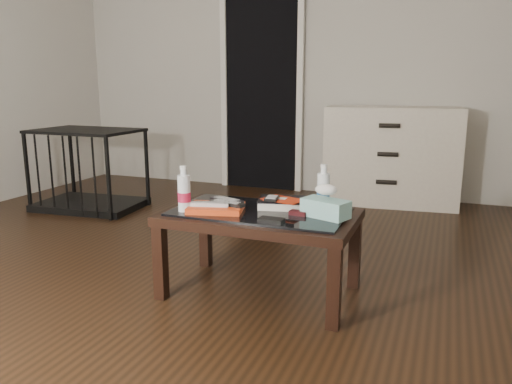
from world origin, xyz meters
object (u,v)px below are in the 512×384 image
pet_crate (89,183)px  tissue_box (326,208)px  water_bottle_right (323,187)px  coffee_table (260,222)px  water_bottle_left (184,189)px  dresser (391,156)px  textbook (282,203)px

pet_crate → tissue_box: 2.74m
water_bottle_right → tissue_box: (0.05, -0.16, -0.07)m
coffee_table → water_bottle_left: size_ratio=4.20×
water_bottle_right → coffee_table: bearing=-151.9°
coffee_table → dresser: (0.41, 2.35, 0.05)m
coffee_table → water_bottle_left: water_bottle_left is taller
pet_crate → textbook: 2.45m
coffee_table → tissue_box: bearing=-0.9°
textbook → tissue_box: bearing=-35.8°
water_bottle_left → pet_crate: bearing=142.2°
water_bottle_right → tissue_box: bearing=-72.1°
pet_crate → water_bottle_left: 2.22m
water_bottle_left → water_bottle_right: (0.66, 0.31, 0.00)m
textbook → water_bottle_right: (0.21, 0.05, 0.10)m
pet_crate → water_bottle_left: bearing=-42.9°
dresser → water_bottle_right: (-0.11, -2.19, 0.13)m
coffee_table → water_bottle_left: bearing=-157.1°
dresser → water_bottle_left: (-0.77, -2.50, 0.13)m
dresser → water_bottle_left: 2.62m
dresser → textbook: size_ratio=4.98×
pet_crate → water_bottle_right: size_ratio=3.99×
water_bottle_right → water_bottle_left: bearing=-154.7°
dresser → tissue_box: 2.36m
dresser → water_bottle_left: size_ratio=5.23×
water_bottle_left → water_bottle_right: size_ratio=1.00×
tissue_box → water_bottle_right: bearing=128.0°
coffee_table → pet_crate: (-2.10, 1.19, -0.17)m
pet_crate → water_bottle_right: (2.39, -1.03, 0.35)m
coffee_table → pet_crate: 2.42m
pet_crate → coffee_table: bearing=-34.6°
pet_crate → tissue_box: (2.45, -1.19, 0.28)m
coffee_table → pet_crate: size_ratio=1.05×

